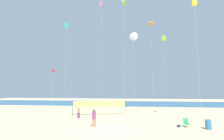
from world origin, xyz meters
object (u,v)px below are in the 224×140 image
Objects in this scene: kite_lime_inflatable at (123,3)px; kite_yellow_box at (194,2)px; kite_lime_box at (164,38)px; trash_barrel at (208,124)px; kite_white_delta at (133,36)px; beachgoer_coral_shirt at (79,112)px; folding_beach_chair at (186,123)px; volleyball_net at (99,105)px; beachgoer_plum_shirt at (94,117)px; kite_cyan_box at (67,26)px; kite_pink_delta at (102,4)px; beach_handbag at (179,126)px; kite_red_diamond at (53,71)px; kite_orange_inflatable at (151,24)px.

kite_yellow_box is at bearing -43.69° from kite_lime_inflatable.
kite_yellow_box is 12.77m from kite_lime_box.
trash_barrel is 0.06× the size of kite_white_delta.
beachgoer_coral_shirt is 0.07× the size of kite_lime_inflatable.
folding_beach_chair is at bearing -62.92° from kite_white_delta.
volleyball_net is 0.36× the size of kite_lime_inflatable.
beachgoer_coral_shirt is 6.05m from beachgoer_plum_shirt.
kite_cyan_box reaches higher than beachgoer_coral_shirt.
beachgoer_coral_shirt is 21.21m from kite_pink_delta.
beachgoer_plum_shirt is at bearing -178.42° from trash_barrel.
volleyball_net is 25.07× the size of beach_handbag.
kite_yellow_box is at bearing -14.91° from kite_red_diamond.
kite_pink_delta is 1.39× the size of kite_lime_box.
kite_red_diamond is (-6.95, 5.58, 6.57)m from beachgoer_coral_shirt.
beachgoer_plum_shirt is 24.29m from kite_cyan_box.
kite_orange_inflatable is at bearing 136.37° from folding_beach_chair.
kite_pink_delta is 9.27m from kite_white_delta.
kite_pink_delta is at bearing -158.32° from kite_lime_box.
kite_lime_box is at bearing 6.85° from kite_cyan_box.
beachgoer_plum_shirt is (3.44, -4.97, 0.11)m from beachgoer_coral_shirt.
kite_orange_inflatable is (18.33, 3.31, 9.52)m from kite_red_diamond.
kite_white_delta is (-6.42, -5.28, -1.02)m from kite_lime_box.
kite_red_diamond reaches higher than beachgoer_coral_shirt.
kite_cyan_box is at bearing 168.96° from kite_white_delta.
kite_red_diamond is at bearing -175.50° from kite_white_delta.
kite_cyan_box is at bearing 82.23° from kite_red_diamond.
beachgoer_plum_shirt is 11.76m from trash_barrel.
kite_lime_box is at bearing 18.97° from kite_lime_inflatable.
beachgoer_coral_shirt is at bearing 5.73° from beachgoer_plum_shirt.
volleyball_net is 20.18m from kite_yellow_box.
beach_handbag is at bearing -46.09° from kite_pink_delta.
kite_white_delta reaches higher than beachgoer_coral_shirt.
folding_beach_chair is 13.04m from volleyball_net.
kite_lime_inflatable is at bearing 157.25° from folding_beach_chair.
kite_orange_inflatable reaches higher than beachgoer_coral_shirt.
kite_yellow_box is at bearing -14.90° from volleyball_net.
folding_beach_chair is 17.90m from kite_white_delta.
kite_orange_inflatable is (-1.93, 12.70, 16.52)m from folding_beach_chair.
kite_yellow_box is at bearing 43.08° from beach_handbag.
kite_red_diamond reaches higher than volleyball_net.
folding_beach_chair is at bearing -32.19° from volleyball_net.
kite_white_delta is (-7.27, 11.40, 13.40)m from trash_barrel.
volleyball_net is 0.55× the size of kite_white_delta.
trash_barrel is 27.02m from kite_pink_delta.
kite_lime_inflatable is at bearing -74.22° from beachgoer_coral_shirt.
beachgoer_plum_shirt is 9.96m from folding_beach_chair.
kite_white_delta reaches higher than beach_handbag.
kite_lime_inflatable is (-7.35, 12.97, 21.48)m from folding_beach_chair.
kite_red_diamond is at bearing -163.12° from kite_lime_box.
beach_handbag is 0.02× the size of kite_white_delta.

